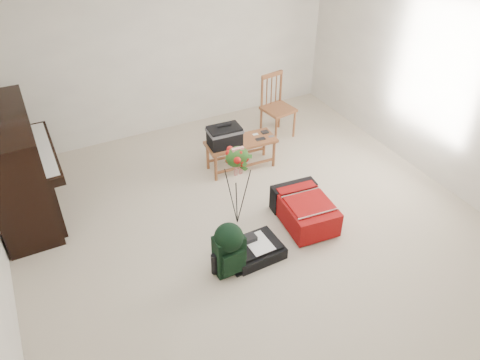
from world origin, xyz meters
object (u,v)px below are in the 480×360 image
bench (230,138)px  flower_stand (237,187)px  red_suitcase (302,207)px  piano (17,170)px  green_backpack (229,247)px  dining_chair (277,107)px  black_duffel (255,249)px

bench → flower_stand: 1.03m
bench → red_suitcase: bearing=-73.3°
piano → green_backpack: 2.53m
green_backpack → flower_stand: bearing=57.1°
bench → green_backpack: (-0.78, -1.58, -0.17)m
flower_stand → green_backpack: bearing=-121.9°
piano → dining_chair: piano is taller
dining_chair → red_suitcase: (-0.71, -1.78, -0.27)m
piano → flower_stand: (2.07, -1.26, -0.09)m
red_suitcase → piano: bearing=156.1°
dining_chair → green_backpack: bearing=-139.1°
black_duffel → bench: bearing=71.8°
black_duffel → piano: bearing=136.3°
black_duffel → flower_stand: size_ratio=0.52×
dining_chair → flower_stand: bearing=-141.8°
dining_chair → green_backpack: dining_chair is taller
dining_chair → flower_stand: 2.05m
flower_stand → bench: bearing=69.2°
dining_chair → black_duffel: (-1.45, -2.04, -0.37)m
red_suitcase → green_backpack: size_ratio=1.36×
bench → dining_chair: size_ratio=1.01×
dining_chair → red_suitcase: size_ratio=1.14×
dining_chair → piano: bearing=175.0°
green_backpack → flower_stand: (0.40, 0.62, 0.18)m
black_duffel → green_backpack: 0.42m
black_duffel → green_backpack: size_ratio=0.92×
piano → black_duffel: 2.75m
red_suitcase → bench: bearing=108.9°
dining_chair → flower_stand: flower_stand is taller
piano → bench: 2.47m
piano → dining_chair: bearing=3.9°
piano → green_backpack: piano is taller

